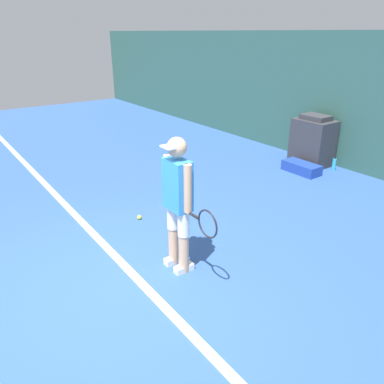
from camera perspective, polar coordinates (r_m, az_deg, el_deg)
name	(u,v)px	position (r m, az deg, el deg)	size (l,w,h in m)	color
ground_plane	(118,288)	(4.42, -11.16, -14.12)	(24.00, 24.00, 0.00)	#2D5193
court_baseline	(138,279)	(4.50, -8.27, -13.05)	(21.60, 0.10, 0.01)	white
tennis_player	(178,200)	(4.22, -2.10, -1.23)	(0.94, 0.28, 1.63)	tan
tennis_ball	(139,217)	(5.79, -8.03, -3.84)	(0.07, 0.07, 0.07)	#D1E533
covered_chair	(313,141)	(8.42, 17.92, 7.38)	(0.80, 0.59, 1.07)	#333338
equipment_bag	(301,168)	(7.94, 16.32, 3.57)	(0.77, 0.36, 0.21)	#1E3D99
water_bottle	(334,164)	(8.28, 20.82, 3.97)	(0.08, 0.08, 0.27)	#33ADD6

